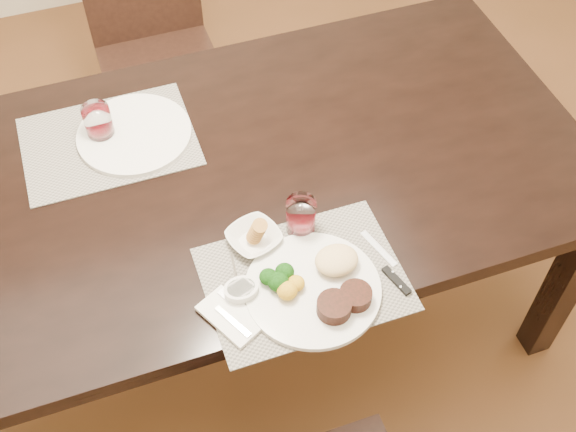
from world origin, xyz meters
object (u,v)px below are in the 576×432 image
object	(u,v)px
dinner_plate	(319,286)
cracker_bowl	(254,238)
steak_knife	(392,273)
chair_far	(153,38)
far_plate	(134,134)
wine_glass_near	(301,217)

from	to	relation	value
dinner_plate	cracker_bowl	xyz separation A→B (m)	(-0.10, 0.18, -0.00)
steak_knife	cracker_bowl	xyz separation A→B (m)	(-0.28, 0.20, 0.01)
chair_far	far_plate	bearing A→B (deg)	-103.74
dinner_plate	steak_knife	bearing A→B (deg)	-7.51
dinner_plate	wine_glass_near	bearing A→B (deg)	80.69
steak_knife	wine_glass_near	distance (m)	0.25
far_plate	cracker_bowl	bearing A→B (deg)	-66.20
steak_knife	far_plate	xyz separation A→B (m)	(-0.48, 0.65, 0.00)
steak_knife	far_plate	bearing A→B (deg)	110.16
dinner_plate	wine_glass_near	xyz separation A→B (m)	(0.02, 0.18, 0.03)
steak_knife	wine_glass_near	world-z (taller)	wine_glass_near
dinner_plate	wine_glass_near	distance (m)	0.19
chair_far	far_plate	world-z (taller)	chair_far
chair_far	steak_knife	distance (m)	1.43
dinner_plate	wine_glass_near	size ratio (longest dim) A/B	3.17
wine_glass_near	steak_knife	bearing A→B (deg)	-51.40
cracker_bowl	far_plate	xyz separation A→B (m)	(-0.20, 0.45, -0.01)
cracker_bowl	far_plate	world-z (taller)	cracker_bowl
dinner_plate	cracker_bowl	distance (m)	0.21
chair_far	cracker_bowl	distance (m)	1.21
chair_far	far_plate	distance (m)	0.79
steak_knife	cracker_bowl	distance (m)	0.34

